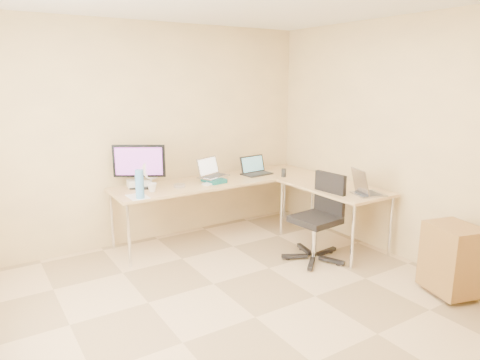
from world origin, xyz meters
TOP-DOWN VIEW (x-y plane):
  - floor at (0.00, 0.00)m, footprint 4.50×4.50m
  - wall_back at (0.00, 2.25)m, footprint 4.50×0.00m
  - wall_right at (2.10, 0.00)m, footprint 0.00×4.50m
  - desk_main at (0.72, 1.85)m, footprint 2.65×0.70m
  - desk_return at (1.70, 0.85)m, footprint 0.70×1.30m
  - monitor at (-0.24, 1.99)m, footprint 0.60×0.47m
  - book_stack at (0.61, 1.78)m, footprint 0.23×0.30m
  - laptop_center at (0.65, 1.85)m, footprint 0.44×0.40m
  - laptop_black at (1.30, 1.86)m, footprint 0.40×0.31m
  - keyboard at (0.61, 1.76)m, footprint 0.38×0.24m
  - mouse at (0.64, 1.71)m, footprint 0.11×0.07m
  - mug at (-0.19, 1.76)m, footprint 0.13×0.13m
  - cd_stack at (0.15, 1.78)m, footprint 0.18×0.18m
  - water_bottle at (-0.40, 1.55)m, footprint 0.10×0.10m
  - papers at (-0.40, 1.63)m, footprint 0.19×0.27m
  - white_box at (-0.24, 2.05)m, footprint 0.26×0.21m
  - desk_fan at (-0.11, 1.99)m, footprint 0.25×0.25m
  - black_cup at (1.50, 1.55)m, footprint 0.07×0.07m
  - laptop_return at (1.74, 0.37)m, footprint 0.42×0.37m
  - office_chair at (1.23, 0.64)m, footprint 0.63×0.63m
  - cabinet at (1.73, -0.64)m, footprint 0.47×0.53m

SIDE VIEW (x-z plane):
  - floor at x=0.00m, z-range 0.00..0.00m
  - cabinet at x=1.73m, z-range 0.05..0.67m
  - desk_main at x=0.72m, z-range 0.00..0.73m
  - desk_return at x=1.70m, z-range 0.00..0.73m
  - office_chair at x=1.23m, z-range 0.02..0.98m
  - papers at x=-0.40m, z-range 0.73..0.74m
  - keyboard at x=0.61m, z-range 0.73..0.75m
  - cd_stack at x=0.15m, z-range 0.73..0.76m
  - mouse at x=0.64m, z-range 0.73..0.77m
  - book_stack at x=0.61m, z-range 0.73..0.78m
  - white_box at x=-0.24m, z-range 0.73..0.82m
  - mug at x=-0.19m, z-range 0.73..0.83m
  - black_cup at x=1.50m, z-range 0.73..0.83m
  - laptop_return at x=1.74m, z-range 0.73..0.96m
  - laptop_black at x=1.30m, z-range 0.73..0.97m
  - desk_fan at x=-0.11m, z-range 0.73..1.04m
  - water_bottle at x=-0.40m, z-range 0.73..1.04m
  - laptop_center at x=0.65m, z-range 0.78..1.01m
  - monitor at x=-0.24m, z-range 0.73..1.24m
  - wall_back at x=0.00m, z-range -0.95..3.55m
  - wall_right at x=2.10m, z-range -0.95..3.55m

